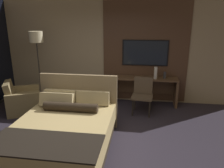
{
  "coord_description": "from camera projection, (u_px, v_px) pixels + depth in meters",
  "views": [
    {
      "loc": [
        0.94,
        -3.43,
        2.29
      ],
      "look_at": [
        0.29,
        1.08,
        0.92
      ],
      "focal_mm": 35.0,
      "sensor_mm": 36.0,
      "label": 1
    }
  ],
  "objects": [
    {
      "name": "tv",
      "position": [
        145.0,
        53.0,
        5.89
      ],
      "size": [
        1.23,
        0.04,
        0.69
      ],
      "color": "black"
    },
    {
      "name": "bed",
      "position": [
        64.0,
        132.0,
        3.92
      ],
      "size": [
        1.67,
        2.13,
        1.16
      ],
      "color": "#33281E",
      "rests_on": "ground_plane"
    },
    {
      "name": "ground_plane",
      "position": [
        88.0,
        147.0,
        4.04
      ],
      "size": [
        16.0,
        16.0,
        0.0
      ],
      "primitive_type": "plane",
      "color": "#28232D"
    },
    {
      "name": "vase_short",
      "position": [
        165.0,
        75.0,
        5.78
      ],
      "size": [
        0.07,
        0.07,
        0.18
      ],
      "color": "#333338",
      "rests_on": "desk"
    },
    {
      "name": "floor_lamp",
      "position": [
        37.0,
        43.0,
        5.61
      ],
      "size": [
        0.34,
        0.34,
        1.98
      ],
      "color": "#282623",
      "rests_on": "ground_plane"
    },
    {
      "name": "desk",
      "position": [
        144.0,
        86.0,
        5.97
      ],
      "size": [
        1.79,
        0.46,
        0.76
      ],
      "color": "brown",
      "rests_on": "ground_plane"
    },
    {
      "name": "armchair_by_window",
      "position": [
        23.0,
        101.0,
        5.55
      ],
      "size": [
        1.06,
        1.08,
        0.81
      ],
      "rotation": [
        0.0,
        0.0,
        2.04
      ],
      "color": "olive",
      "rests_on": "ground_plane"
    },
    {
      "name": "vase_tall",
      "position": [
        156.0,
        73.0,
        5.72
      ],
      "size": [
        0.09,
        0.09,
        0.32
      ],
      "color": "silver",
      "rests_on": "desk"
    },
    {
      "name": "desk_chair",
      "position": [
        143.0,
        92.0,
        5.41
      ],
      "size": [
        0.54,
        0.54,
        0.89
      ],
      "rotation": [
        0.0,
        0.0,
        -0.09
      ],
      "color": "#4C3D2D",
      "rests_on": "ground_plane"
    },
    {
      "name": "wall_back_tv_panel",
      "position": [
        114.0,
        52.0,
        6.07
      ],
      "size": [
        7.2,
        0.09,
        2.8
      ],
      "color": "tan",
      "rests_on": "ground_plane"
    }
  ]
}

